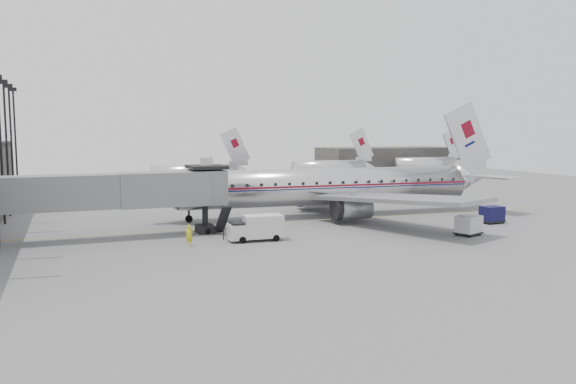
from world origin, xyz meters
The scene contains 12 objects.
ground centered at (0.00, 0.00, 0.00)m, with size 160.00×160.00×0.00m, color slate.
hangar centered at (45.00, 60.00, 3.00)m, with size 30.00×12.00×6.00m, color #32302E.
apron_line centered at (3.00, 6.00, 0.01)m, with size 0.15×60.00×0.01m, color gold.
jet_bridge centered at (-16.66, 3.67, 4.18)m, with size 21.00×6.20×7.10m.
distant_aircraft_near centered at (-1.79, 42.00, 2.73)m, with size 16.39×3.20×10.26m.
distant_aircraft_mid centered at (24.21, 46.00, 2.73)m, with size 16.39×3.20×10.26m.
distant_aircraft_far centered at (48.21, 50.00, 2.73)m, with size 16.39×3.20×10.26m.
airliner centered at (6.83, 8.94, 3.33)m, with size 41.89×38.72×13.24m.
service_van centered at (-6.06, -2.00, 1.18)m, with size 4.88×2.15×2.24m.
baggage_cart_navy centered at (19.81, -1.99, 0.94)m, with size 2.34×1.83×1.78m.
baggage_cart_white centered at (13.01, -6.67, 0.97)m, with size 2.77×2.44×1.82m.
ramp_worker centered at (-12.00, -2.17, 0.90)m, with size 0.65×0.43×1.80m, color yellow.
Camera 1 is at (-21.20, -48.09, 9.55)m, focal length 35.00 mm.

